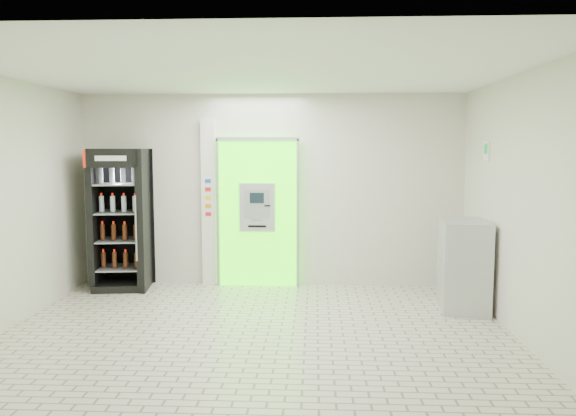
{
  "coord_description": "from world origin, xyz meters",
  "views": [
    {
      "loc": [
        0.69,
        -6.27,
        2.14
      ],
      "look_at": [
        0.33,
        1.2,
        1.36
      ],
      "focal_mm": 35.0,
      "sensor_mm": 36.0,
      "label": 1
    }
  ],
  "objects": [
    {
      "name": "atm_assembly",
      "position": [
        -0.2,
        2.41,
        1.17
      ],
      "size": [
        1.3,
        0.24,
        2.33
      ],
      "color": "#35FF05",
      "rests_on": "ground"
    },
    {
      "name": "beverage_cooler",
      "position": [
        -2.28,
        2.14,
        1.03
      ],
      "size": [
        0.89,
        0.83,
        2.15
      ],
      "rotation": [
        0.0,
        0.0,
        0.13
      ],
      "color": "black",
      "rests_on": "ground"
    },
    {
      "name": "steel_cabinet",
      "position": [
        2.69,
        1.22,
        0.6
      ],
      "size": [
        0.7,
        0.96,
        1.2
      ],
      "rotation": [
        0.0,
        0.0,
        -0.11
      ],
      "color": "#B0B3B8",
      "rests_on": "ground"
    },
    {
      "name": "exit_sign",
      "position": [
        2.99,
        1.4,
        2.12
      ],
      "size": [
        0.02,
        0.22,
        0.26
      ],
      "color": "white",
      "rests_on": "room_shell"
    },
    {
      "name": "room_shell",
      "position": [
        0.0,
        0.0,
        1.84
      ],
      "size": [
        6.0,
        6.0,
        6.0
      ],
      "color": "beige",
      "rests_on": "ground"
    },
    {
      "name": "pillar",
      "position": [
        -0.98,
        2.45,
        1.3
      ],
      "size": [
        0.22,
        0.11,
        2.6
      ],
      "color": "silver",
      "rests_on": "ground"
    },
    {
      "name": "ground",
      "position": [
        0.0,
        0.0,
        0.0
      ],
      "size": [
        6.0,
        6.0,
        0.0
      ],
      "primitive_type": "plane",
      "color": "#C0B19F",
      "rests_on": "ground"
    }
  ]
}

